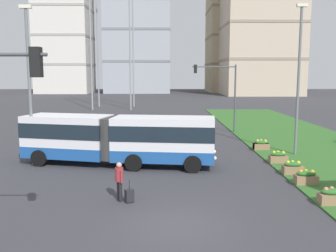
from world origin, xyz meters
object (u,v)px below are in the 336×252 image
flower_planter_2 (293,168)px  streetlight_left (29,80)px  streetlight_median (299,75)px  flower_planter_5 (261,145)px  apartment_tower_west (64,24)px  flower_planter_3 (278,157)px  apartment_tower_centre (231,25)px  traffic_light_far_right (221,86)px  car_grey_wagon (98,131)px  apartment_tower_westcentre (138,18)px  pedestrian_crossing (119,179)px  articulated_bus (118,138)px  flower_planter_0 (332,196)px  flower_planter_1 (306,177)px  flower_planter_4 (261,145)px  rolling_suitcase (129,195)px

flower_planter_2 → streetlight_left: 16.11m
flower_planter_2 → streetlight_median: 7.40m
flower_planter_5 → streetlight_median: 5.69m
flower_planter_5 → apartment_tower_west: 95.99m
streetlight_left → flower_planter_3: bearing=0.4°
apartment_tower_west → apartment_tower_centre: bearing=8.4°
apartment_tower_centre → traffic_light_far_right: bearing=-100.5°
car_grey_wagon → apartment_tower_westcentre: bearing=91.6°
pedestrian_crossing → apartment_tower_westcentre: apartment_tower_westcentre is taller
car_grey_wagon → flower_planter_3: 15.36m
articulated_bus → traffic_light_far_right: bearing=57.1°
pedestrian_crossing → streetlight_left: 9.99m
flower_planter_0 → flower_planter_1: bearing=90.0°
flower_planter_3 → apartment_tower_west: bearing=112.0°
flower_planter_1 → flower_planter_4: (0.00, 8.63, 0.00)m
flower_planter_1 → apartment_tower_centre: bearing=82.1°
car_grey_wagon → traffic_light_far_right: traffic_light_far_right is taller
flower_planter_3 → streetlight_median: bearing=51.7°
traffic_light_far_right → streetlight_left: (-13.47, -12.62, 0.80)m
car_grey_wagon → flower_planter_3: bearing=-34.2°
articulated_bus → streetlight_median: (11.82, 2.57, 3.84)m
streetlight_median → apartment_tower_westcentre: bearing=100.5°
flower_planter_0 → flower_planter_4: 11.54m
articulated_bus → apartment_tower_west: apartment_tower_west is taller
car_grey_wagon → streetlight_median: size_ratio=0.46×
flower_planter_1 → apartment_tower_west: size_ratio=0.03×
articulated_bus → flower_planter_0: bearing=-36.4°
car_grey_wagon → flower_planter_5: bearing=-19.3°
flower_planter_5 → streetlight_left: streetlight_left is taller
pedestrian_crossing → rolling_suitcase: size_ratio=1.79×
articulated_bus → apartment_tower_centre: 103.02m
flower_planter_0 → flower_planter_2: size_ratio=1.00×
car_grey_wagon → apartment_tower_centre: 95.60m
pedestrian_crossing → flower_planter_1: 9.35m
streetlight_left → apartment_tower_west: 94.45m
streetlight_median → apartment_tower_westcentre: size_ratio=0.22×
flower_planter_2 → streetlight_left: (-15.17, 2.54, 4.79)m
car_grey_wagon → streetlight_left: bearing=-105.8°
flower_planter_5 → apartment_tower_centre: bearing=81.4°
flower_planter_0 → traffic_light_far_right: bearing=94.9°
rolling_suitcase → apartment_tower_west: bearing=106.0°
apartment_tower_centre → flower_planter_0: bearing=-97.6°
streetlight_left → streetlight_median: bearing=8.4°
rolling_suitcase → traffic_light_far_right: 21.10m
flower_planter_3 → flower_planter_0: bearing=-90.0°
traffic_light_far_right → car_grey_wagon: bearing=-160.5°
traffic_light_far_right → flower_planter_1: bearing=-84.3°
pedestrian_crossing → flower_planter_2: pedestrian_crossing is taller
apartment_tower_westcentre → flower_planter_1: bearing=-81.3°
traffic_light_far_right → apartment_tower_west: (-34.97, 78.11, 15.90)m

